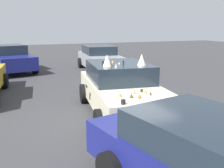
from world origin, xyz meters
TOP-DOWN VIEW (x-y plane):
  - ground_plane at (0.00, 0.00)m, footprint 60.00×60.00m
  - art_car_decorated at (0.08, -0.01)m, footprint 4.52×2.50m
  - parked_sedan_near_right at (8.66, 2.73)m, footprint 4.35×2.64m
  - parked_sedan_far_right at (7.11, -1.92)m, footprint 4.64×2.29m

SIDE VIEW (x-z plane):
  - ground_plane at x=0.00m, z-range 0.00..0.00m
  - parked_sedan_far_right at x=7.11m, z-range 0.01..1.42m
  - art_car_decorated at x=0.08m, z-range -0.14..1.60m
  - parked_sedan_near_right at x=8.66m, z-range 0.00..1.47m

